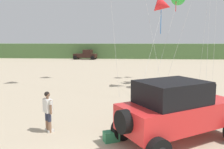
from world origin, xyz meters
TOP-DOWN VIEW (x-y plane):
  - dune_ridge at (-5.24, 47.42)m, footprint 90.00×7.28m
  - jeep at (2.41, 3.30)m, footprint 4.95×4.34m
  - person_watching at (-2.57, 3.77)m, footprint 0.48×0.47m
  - cooler_box at (0.04, 3.06)m, footprint 0.66×0.56m
  - distant_pickup at (-8.41, 41.97)m, footprint 4.81×2.92m
  - kite_red_delta at (3.13, 13.24)m, footprint 2.69×5.32m

SIDE VIEW (x-z plane):
  - cooler_box at x=0.04m, z-range 0.00..0.38m
  - person_watching at x=-2.57m, z-range 0.10..1.77m
  - distant_pickup at x=-8.41m, z-range -0.05..1.93m
  - jeep at x=2.41m, z-range 0.07..2.33m
  - dune_ridge at x=-5.24m, z-range 0.00..3.14m
  - kite_red_delta at x=3.13m, z-range 2.76..9.89m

